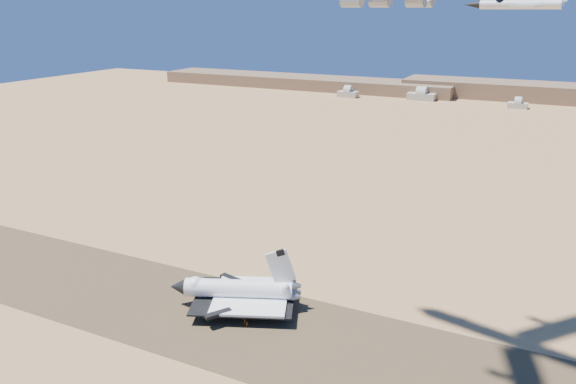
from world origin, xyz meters
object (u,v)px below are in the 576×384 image
at_px(crew_a, 245,321).
at_px(chase_jet_a, 518,4).
at_px(shuttle, 238,291).
at_px(crew_b, 247,324).
at_px(crew_c, 247,315).

relative_size(crew_a, chase_jet_a, 0.12).
bearing_deg(crew_a, shuttle, 42.07).
relative_size(crew_a, crew_b, 0.93).
height_order(crew_b, crew_c, crew_b).
relative_size(crew_b, chase_jet_a, 0.13).
bearing_deg(crew_b, chase_jet_a, -125.98).
bearing_deg(shuttle, crew_b, -68.70).
bearing_deg(shuttle, chase_jet_a, -51.80).
distance_m(crew_a, crew_b, 2.08).
distance_m(crew_a, crew_c, 3.95).
xyz_separation_m(crew_a, crew_c, (-1.40, 3.69, -0.10)).
distance_m(crew_b, crew_c, 5.80).
distance_m(shuttle, crew_a, 12.54).
xyz_separation_m(shuttle, crew_c, (6.25, -4.94, -5.02)).
height_order(shuttle, chase_jet_a, chase_jet_a).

